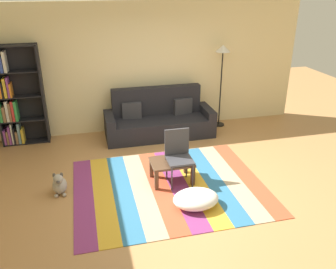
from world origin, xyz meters
TOP-DOWN VIEW (x-y plane):
  - ground_plane at (0.00, 0.00)m, footprint 14.00×14.00m
  - back_wall at (0.00, 2.55)m, footprint 6.80×0.10m
  - rug at (-0.18, -0.05)m, footprint 3.01×2.45m
  - couch at (0.11, 2.02)m, footprint 2.26×0.80m
  - bookshelf at (-2.71, 2.31)m, footprint 0.90×0.28m
  - coffee_table at (-0.10, 0.12)m, footprint 0.68×0.49m
  - pouf at (0.06, -0.66)m, footprint 0.68×0.52m
  - dog at (-1.88, 0.18)m, footprint 0.22×0.35m
  - standing_lamp at (1.56, 2.24)m, footprint 0.32×0.32m
  - tv_remote at (-0.14, 0.13)m, footprint 0.10×0.16m
  - folding_chair at (0.00, 0.09)m, footprint 0.40×0.40m

SIDE VIEW (x-z plane):
  - ground_plane at x=0.00m, z-range 0.00..0.00m
  - rug at x=-0.18m, z-range 0.00..0.01m
  - pouf at x=0.06m, z-range 0.01..0.25m
  - dog at x=-1.88m, z-range -0.04..0.36m
  - coffee_table at x=-0.10m, z-range 0.12..0.48m
  - couch at x=0.11m, z-range -0.16..0.84m
  - tv_remote at x=-0.14m, z-range 0.37..0.39m
  - folding_chair at x=0.00m, z-range 0.08..0.98m
  - bookshelf at x=-2.71m, z-range -0.05..1.92m
  - back_wall at x=0.00m, z-range 0.00..2.70m
  - standing_lamp at x=1.56m, z-range 0.61..2.41m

